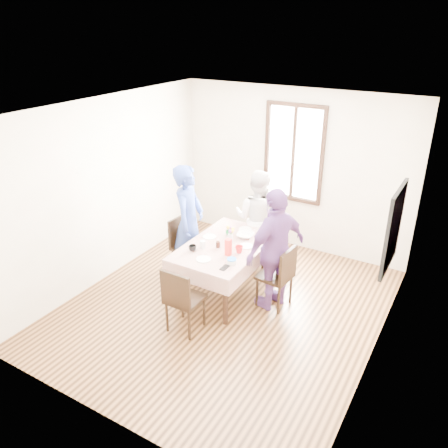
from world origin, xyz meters
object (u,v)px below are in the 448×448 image
Objects in this scene: chair_far at (258,236)px; person_right at (275,249)px; chair_near at (185,298)px; person_left at (188,222)px; person_far at (258,218)px; chair_right at (275,276)px; dining_table at (226,268)px; chair_left at (188,247)px.

chair_far is 1.28m from person_right.
person_right reaches higher than chair_near.
person_right is at bearing -107.21° from person_left.
chair_near is 0.58× the size of person_far.
chair_right is 1.54m from person_left.
dining_table is 1.08m from person_far.
chair_far is 0.53× the size of person_right.
dining_table is 0.90m from person_left.
person_right is (-0.02, 0.00, 0.41)m from chair_right.
dining_table is 1.02m from chair_near.
chair_near is at bearing 38.82° from chair_left.
dining_table is at bearing 84.12° from person_far.
person_far is at bearing 144.97° from chair_left.
person_left is (-0.73, 1.16, 0.43)m from chair_near.
chair_near is 0.51× the size of person_left.
chair_right is at bearing 54.72° from chair_near.
person_left reaches higher than chair_right.
person_far is at bearing 90.00° from dining_table.
chair_left is 1.19m from person_far.
chair_far is at bearing 90.00° from dining_table.
person_far is at bearing -121.95° from person_right.
person_right is at bearing 3.64° from dining_table.
chair_left reaches higher than dining_table.
person_left is at bearing 46.52° from chair_far.
chair_right is 1.23m from chair_far.
person_right reaches higher than dining_table.
chair_right reaches higher than dining_table.
person_right reaches higher than chair_left.
chair_far is at bearing -53.18° from person_left.
chair_right is at bearing 122.23° from person_far.
person_far reaches higher than dining_table.
person_left reaches higher than chair_left.
person_right is (0.73, 1.07, 0.41)m from chair_near.
dining_table is 1.02m from chair_far.
person_far is (-0.75, 0.95, 0.33)m from chair_right.
chair_right is (0.75, 0.05, 0.08)m from dining_table.
person_far is at bearing 43.74° from chair_right.
person_left is (-1.48, 0.09, 0.43)m from chair_right.
dining_table is 0.75m from chair_right.
person_left is 1.03× the size of person_right.
chair_near is (0.75, -1.16, 0.00)m from chair_left.
chair_left is 1.00× the size of chair_right.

